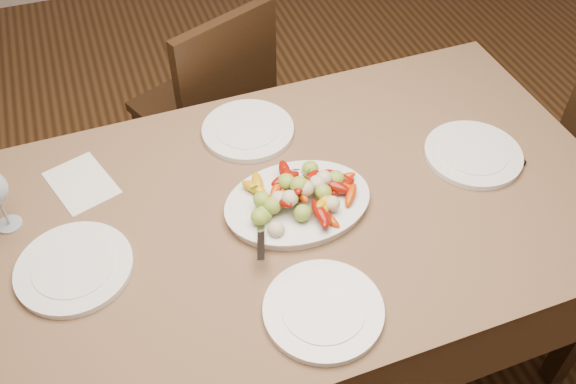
# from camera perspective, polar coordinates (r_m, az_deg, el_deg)

# --- Properties ---
(floor) EXTENTS (6.00, 6.00, 0.00)m
(floor) POSITION_cam_1_polar(r_m,az_deg,el_deg) (2.33, 7.59, -16.58)
(floor) COLOR #402713
(floor) RESTS_ON ground
(dining_table) EXTENTS (1.86, 1.08, 0.76)m
(dining_table) POSITION_cam_1_polar(r_m,az_deg,el_deg) (2.05, -0.00, -8.52)
(dining_table) COLOR brown
(dining_table) RESTS_ON ground
(chair_far) EXTENTS (0.55, 0.55, 0.95)m
(chair_far) POSITION_cam_1_polar(r_m,az_deg,el_deg) (2.54, -7.73, 7.48)
(chair_far) COLOR black
(chair_far) RESTS_ON ground
(serving_platter) EXTENTS (0.40, 0.30, 0.02)m
(serving_platter) POSITION_cam_1_polar(r_m,az_deg,el_deg) (1.75, 0.86, -1.12)
(serving_platter) COLOR white
(serving_platter) RESTS_ON dining_table
(roasted_vegetables) EXTENTS (0.33, 0.22, 0.09)m
(roasted_vegetables) POSITION_cam_1_polar(r_m,az_deg,el_deg) (1.70, 0.88, 0.17)
(roasted_vegetables) COLOR #770C04
(roasted_vegetables) RESTS_ON serving_platter
(serving_spoon) EXTENTS (0.29, 0.14, 0.03)m
(serving_spoon) POSITION_cam_1_polar(r_m,az_deg,el_deg) (1.68, -0.74, -1.73)
(serving_spoon) COLOR #9EA0A8
(serving_spoon) RESTS_ON serving_platter
(plate_left) EXTENTS (0.29, 0.29, 0.02)m
(plate_left) POSITION_cam_1_polar(r_m,az_deg,el_deg) (1.70, -18.46, -6.44)
(plate_left) COLOR white
(plate_left) RESTS_ON dining_table
(plate_right) EXTENTS (0.29, 0.29, 0.02)m
(plate_right) POSITION_cam_1_polar(r_m,az_deg,el_deg) (1.97, 16.13, 3.23)
(plate_right) COLOR white
(plate_right) RESTS_ON dining_table
(plate_far) EXTENTS (0.28, 0.28, 0.02)m
(plate_far) POSITION_cam_1_polar(r_m,az_deg,el_deg) (1.97, -3.58, 5.49)
(plate_far) COLOR white
(plate_far) RESTS_ON dining_table
(plate_near) EXTENTS (0.29, 0.29, 0.02)m
(plate_near) POSITION_cam_1_polar(r_m,az_deg,el_deg) (1.54, 3.16, -10.47)
(plate_near) COLOR white
(plate_near) RESTS_ON dining_table
(menu_card) EXTENTS (0.21, 0.25, 0.00)m
(menu_card) POSITION_cam_1_polar(r_m,az_deg,el_deg) (1.91, -17.89, 0.77)
(menu_card) COLOR silver
(menu_card) RESTS_ON dining_table
(table_knife) EXTENTS (0.04, 0.20, 0.01)m
(table_knife) POSITION_cam_1_polar(r_m,az_deg,el_deg) (2.03, 18.72, 3.88)
(table_knife) COLOR #9EA0A8
(table_knife) RESTS_ON dining_table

